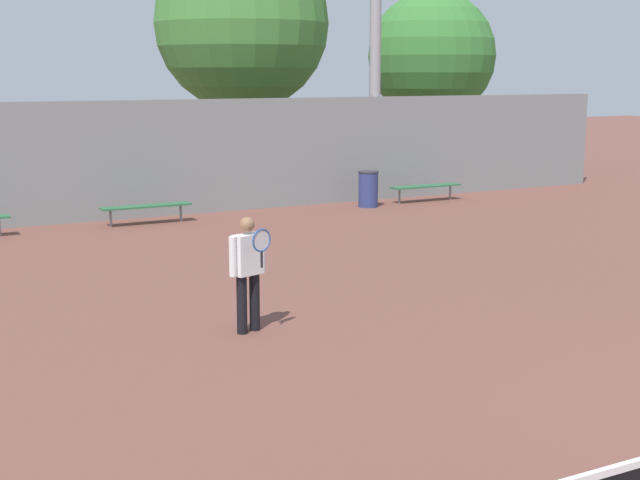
{
  "coord_description": "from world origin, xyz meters",
  "views": [
    {
      "loc": [
        -8.14,
        -3.66,
        3.43
      ],
      "look_at": [
        -1.74,
        8.19,
        0.91
      ],
      "focal_mm": 50.0,
      "sensor_mm": 36.0,
      "label": 1
    }
  ],
  "objects_px": {
    "bench_adjacent_court": "(146,207)",
    "tree_green_tall": "(432,56)",
    "tennis_player": "(248,267)",
    "trash_bin": "(368,189)",
    "tree_green_broad": "(242,24)",
    "bench_courtside_near": "(425,187)"
  },
  "relations": [
    {
      "from": "tree_green_broad",
      "to": "trash_bin",
      "type": "bearing_deg",
      "value": -76.36
    },
    {
      "from": "tennis_player",
      "to": "bench_adjacent_court",
      "type": "relative_size",
      "value": 0.75
    },
    {
      "from": "tree_green_tall",
      "to": "tree_green_broad",
      "type": "distance_m",
      "value": 9.06
    },
    {
      "from": "trash_bin",
      "to": "tree_green_broad",
      "type": "xyz_separation_m",
      "value": [
        -1.26,
        5.19,
        4.4
      ]
    },
    {
      "from": "bench_adjacent_court",
      "to": "tree_green_tall",
      "type": "distance_m",
      "value": 15.78
    },
    {
      "from": "bench_courtside_near",
      "to": "tree_green_tall",
      "type": "relative_size",
      "value": 0.33
    },
    {
      "from": "bench_adjacent_court",
      "to": "trash_bin",
      "type": "height_order",
      "value": "trash_bin"
    },
    {
      "from": "tennis_player",
      "to": "trash_bin",
      "type": "bearing_deg",
      "value": 33.32
    },
    {
      "from": "bench_courtside_near",
      "to": "trash_bin",
      "type": "relative_size",
      "value": 2.22
    },
    {
      "from": "trash_bin",
      "to": "tree_green_broad",
      "type": "distance_m",
      "value": 6.92
    },
    {
      "from": "bench_courtside_near",
      "to": "tree_green_broad",
      "type": "height_order",
      "value": "tree_green_broad"
    },
    {
      "from": "tennis_player",
      "to": "tree_green_tall",
      "type": "xyz_separation_m",
      "value": [
        14.79,
        16.76,
        3.18
      ]
    },
    {
      "from": "tennis_player",
      "to": "tree_green_tall",
      "type": "bearing_deg",
      "value": 31.16
    },
    {
      "from": "bench_courtside_near",
      "to": "trash_bin",
      "type": "height_order",
      "value": "trash_bin"
    },
    {
      "from": "tennis_player",
      "to": "bench_courtside_near",
      "type": "distance_m",
      "value": 13.06
    },
    {
      "from": "tennis_player",
      "to": "bench_courtside_near",
      "type": "relative_size",
      "value": 0.75
    },
    {
      "from": "tennis_player",
      "to": "tree_green_broad",
      "type": "height_order",
      "value": "tree_green_broad"
    },
    {
      "from": "bench_adjacent_court",
      "to": "tree_green_broad",
      "type": "relative_size",
      "value": 0.28
    },
    {
      "from": "tennis_player",
      "to": "bench_adjacent_court",
      "type": "height_order",
      "value": "tennis_player"
    },
    {
      "from": "bench_courtside_near",
      "to": "tree_green_broad",
      "type": "xyz_separation_m",
      "value": [
        -3.15,
        5.08,
        4.47
      ]
    },
    {
      "from": "bench_courtside_near",
      "to": "tree_green_tall",
      "type": "xyz_separation_m",
      "value": [
        5.51,
        7.6,
        3.67
      ]
    },
    {
      "from": "bench_courtside_near",
      "to": "tree_green_tall",
      "type": "distance_m",
      "value": 10.08
    }
  ]
}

